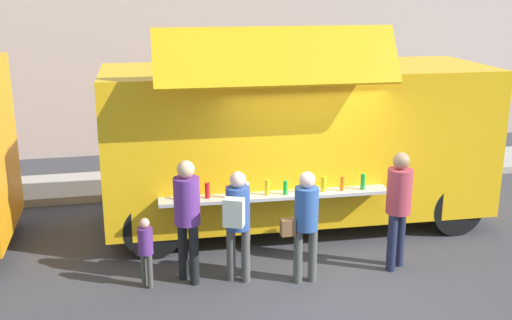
{
  "coord_description": "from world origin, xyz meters",
  "views": [
    {
      "loc": [
        -2.67,
        -7.33,
        4.02
      ],
      "look_at": [
        -0.61,
        2.02,
        1.3
      ],
      "focal_mm": 43.34,
      "sensor_mm": 36.0,
      "label": 1
    }
  ],
  "objects_px": {
    "child_near_queue": "(146,246)",
    "customer_rear_waiting": "(187,211)",
    "trash_bin": "(457,151)",
    "food_truck_main": "(298,140)",
    "customer_front_ordering": "(305,218)",
    "customer_mid_with_backpack": "(237,216)",
    "customer_extra_browsing": "(399,200)"
  },
  "relations": [
    {
      "from": "customer_front_ordering",
      "to": "child_near_queue",
      "type": "distance_m",
      "value": 2.21
    },
    {
      "from": "food_truck_main",
      "to": "customer_rear_waiting",
      "type": "bearing_deg",
      "value": -137.15
    },
    {
      "from": "trash_bin",
      "to": "food_truck_main",
      "type": "bearing_deg",
      "value": -152.24
    },
    {
      "from": "customer_front_ordering",
      "to": "customer_extra_browsing",
      "type": "distance_m",
      "value": 1.44
    },
    {
      "from": "customer_extra_browsing",
      "to": "customer_front_ordering",
      "type": "bearing_deg",
      "value": 60.49
    },
    {
      "from": "child_near_queue",
      "to": "customer_mid_with_backpack",
      "type": "bearing_deg",
      "value": -40.88
    },
    {
      "from": "food_truck_main",
      "to": "customer_mid_with_backpack",
      "type": "relative_size",
      "value": 4.01
    },
    {
      "from": "food_truck_main",
      "to": "customer_extra_browsing",
      "type": "relative_size",
      "value": 3.65
    },
    {
      "from": "customer_front_ordering",
      "to": "customer_mid_with_backpack",
      "type": "xyz_separation_m",
      "value": [
        -0.91,
        0.19,
        0.03
      ]
    },
    {
      "from": "child_near_queue",
      "to": "customer_rear_waiting",
      "type": "bearing_deg",
      "value": -31.01
    },
    {
      "from": "food_truck_main",
      "to": "trash_bin",
      "type": "relative_size",
      "value": 7.22
    },
    {
      "from": "trash_bin",
      "to": "customer_mid_with_backpack",
      "type": "bearing_deg",
      "value": -143.57
    },
    {
      "from": "customer_front_ordering",
      "to": "customer_extra_browsing",
      "type": "height_order",
      "value": "customer_extra_browsing"
    },
    {
      "from": "customer_rear_waiting",
      "to": "child_near_queue",
      "type": "relative_size",
      "value": 1.75
    },
    {
      "from": "customer_front_ordering",
      "to": "customer_extra_browsing",
      "type": "relative_size",
      "value": 0.92
    },
    {
      "from": "customer_rear_waiting",
      "to": "food_truck_main",
      "type": "bearing_deg",
      "value": 6.65
    },
    {
      "from": "child_near_queue",
      "to": "trash_bin",
      "type": "bearing_deg",
      "value": -4.56
    },
    {
      "from": "customer_extra_browsing",
      "to": "customer_mid_with_backpack",
      "type": "bearing_deg",
      "value": 53.68
    },
    {
      "from": "food_truck_main",
      "to": "customer_extra_browsing",
      "type": "bearing_deg",
      "value": -63.56
    },
    {
      "from": "food_truck_main",
      "to": "customer_front_ordering",
      "type": "height_order",
      "value": "food_truck_main"
    },
    {
      "from": "trash_bin",
      "to": "child_near_queue",
      "type": "relative_size",
      "value": 0.88
    },
    {
      "from": "customer_front_ordering",
      "to": "customer_rear_waiting",
      "type": "height_order",
      "value": "customer_rear_waiting"
    },
    {
      "from": "customer_mid_with_backpack",
      "to": "child_near_queue",
      "type": "xyz_separation_m",
      "value": [
        -1.25,
        0.13,
        -0.38
      ]
    },
    {
      "from": "customer_extra_browsing",
      "to": "child_near_queue",
      "type": "relative_size",
      "value": 1.75
    },
    {
      "from": "trash_bin",
      "to": "customer_mid_with_backpack",
      "type": "height_order",
      "value": "customer_mid_with_backpack"
    },
    {
      "from": "trash_bin",
      "to": "customer_extra_browsing",
      "type": "bearing_deg",
      "value": -128.66
    },
    {
      "from": "customer_rear_waiting",
      "to": "customer_extra_browsing",
      "type": "relative_size",
      "value": 1.0
    },
    {
      "from": "customer_rear_waiting",
      "to": "trash_bin",
      "type": "bearing_deg",
      "value": -1.87
    },
    {
      "from": "customer_extra_browsing",
      "to": "customer_rear_waiting",
      "type": "bearing_deg",
      "value": 50.78
    },
    {
      "from": "customer_front_ordering",
      "to": "customer_mid_with_backpack",
      "type": "height_order",
      "value": "customer_front_ordering"
    },
    {
      "from": "customer_rear_waiting",
      "to": "child_near_queue",
      "type": "height_order",
      "value": "customer_rear_waiting"
    },
    {
      "from": "customer_mid_with_backpack",
      "to": "customer_extra_browsing",
      "type": "xyz_separation_m",
      "value": [
        2.34,
        -0.06,
        0.07
      ]
    }
  ]
}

